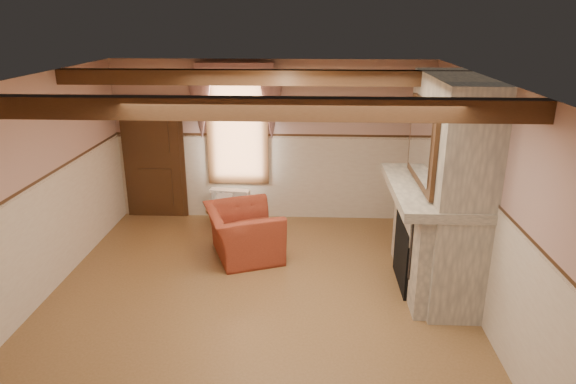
{
  "coord_description": "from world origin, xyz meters",
  "views": [
    {
      "loc": [
        0.69,
        -5.72,
        3.48
      ],
      "look_at": [
        0.38,
        0.8,
        1.23
      ],
      "focal_mm": 32.0,
      "sensor_mm": 36.0,
      "label": 1
    }
  ],
  "objects_px": {
    "bowl": "(430,178)",
    "mantel_clock": "(421,161)",
    "radiator": "(230,206)",
    "side_table": "(224,224)",
    "oil_lamp": "(426,165)",
    "armchair": "(243,233)"
  },
  "relations": [
    {
      "from": "mantel_clock",
      "to": "bowl",
      "type": "bearing_deg",
      "value": -90.0
    },
    {
      "from": "radiator",
      "to": "bowl",
      "type": "xyz_separation_m",
      "value": [
        2.98,
        -1.91,
        1.16
      ]
    },
    {
      "from": "armchair",
      "to": "mantel_clock",
      "type": "relative_size",
      "value": 4.88
    },
    {
      "from": "bowl",
      "to": "mantel_clock",
      "type": "xyz_separation_m",
      "value": [
        0.0,
        0.62,
        0.06
      ]
    },
    {
      "from": "radiator",
      "to": "bowl",
      "type": "height_order",
      "value": "bowl"
    },
    {
      "from": "bowl",
      "to": "mantel_clock",
      "type": "bearing_deg",
      "value": 90.0
    },
    {
      "from": "mantel_clock",
      "to": "oil_lamp",
      "type": "distance_m",
      "value": 0.37
    },
    {
      "from": "mantel_clock",
      "to": "side_table",
      "type": "bearing_deg",
      "value": 170.13
    },
    {
      "from": "armchair",
      "to": "oil_lamp",
      "type": "distance_m",
      "value": 2.84
    },
    {
      "from": "side_table",
      "to": "radiator",
      "type": "distance_m",
      "value": 0.78
    },
    {
      "from": "side_table",
      "to": "mantel_clock",
      "type": "bearing_deg",
      "value": -9.87
    },
    {
      "from": "mantel_clock",
      "to": "armchair",
      "type": "bearing_deg",
      "value": -178.82
    },
    {
      "from": "armchair",
      "to": "radiator",
      "type": "distance_m",
      "value": 1.41
    },
    {
      "from": "bowl",
      "to": "oil_lamp",
      "type": "xyz_separation_m",
      "value": [
        0.0,
        0.25,
        0.1
      ]
    },
    {
      "from": "armchair",
      "to": "side_table",
      "type": "height_order",
      "value": "armchair"
    },
    {
      "from": "radiator",
      "to": "oil_lamp",
      "type": "relative_size",
      "value": 2.5
    },
    {
      "from": "mantel_clock",
      "to": "radiator",
      "type": "bearing_deg",
      "value": 156.49
    },
    {
      "from": "bowl",
      "to": "side_table",
      "type": "bearing_deg",
      "value": 159.07
    },
    {
      "from": "side_table",
      "to": "radiator",
      "type": "relative_size",
      "value": 0.82
    },
    {
      "from": "side_table",
      "to": "radiator",
      "type": "xyz_separation_m",
      "value": [
        -0.02,
        0.78,
        0.02
      ]
    },
    {
      "from": "radiator",
      "to": "mantel_clock",
      "type": "height_order",
      "value": "mantel_clock"
    },
    {
      "from": "armchair",
      "to": "oil_lamp",
      "type": "xyz_separation_m",
      "value": [
        2.57,
        -0.32,
        1.18
      ]
    }
  ]
}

